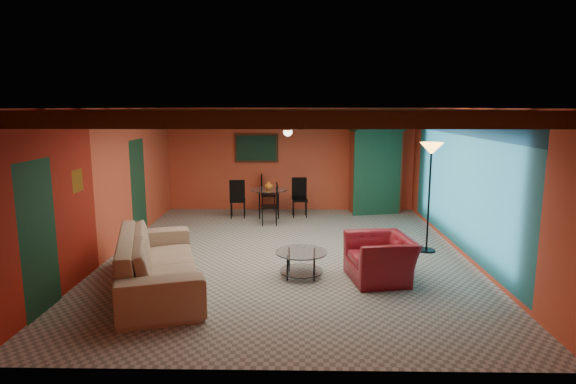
{
  "coord_description": "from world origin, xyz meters",
  "views": [
    {
      "loc": [
        0.16,
        -8.59,
        2.72
      ],
      "look_at": [
        0.0,
        0.2,
        1.15
      ],
      "focal_mm": 29.79,
      "sensor_mm": 36.0,
      "label": 1
    }
  ],
  "objects_px": {
    "sofa": "(158,261)",
    "armchair": "(380,258)",
    "vase": "(269,174)",
    "dining_table": "(269,198)",
    "coffee_table": "(301,264)",
    "potted_plant": "(377,121)",
    "armoire": "(375,172)",
    "floor_lamp": "(429,198)"
  },
  "relations": [
    {
      "from": "sofa",
      "to": "armchair",
      "type": "relative_size",
      "value": 2.67
    },
    {
      "from": "armchair",
      "to": "vase",
      "type": "distance_m",
      "value": 4.87
    },
    {
      "from": "dining_table",
      "to": "vase",
      "type": "height_order",
      "value": "vase"
    },
    {
      "from": "sofa",
      "to": "vase",
      "type": "bearing_deg",
      "value": -33.52
    },
    {
      "from": "coffee_table",
      "to": "potted_plant",
      "type": "distance_m",
      "value": 5.68
    },
    {
      "from": "armchair",
      "to": "dining_table",
      "type": "xyz_separation_m",
      "value": [
        -2.03,
        4.36,
        0.14
      ]
    },
    {
      "from": "armoire",
      "to": "vase",
      "type": "bearing_deg",
      "value": -179.26
    },
    {
      "from": "sofa",
      "to": "vase",
      "type": "relative_size",
      "value": 13.74
    },
    {
      "from": "coffee_table",
      "to": "floor_lamp",
      "type": "xyz_separation_m",
      "value": [
        2.41,
        1.43,
        0.83
      ]
    },
    {
      "from": "dining_table",
      "to": "floor_lamp",
      "type": "relative_size",
      "value": 0.91
    },
    {
      "from": "armchair",
      "to": "floor_lamp",
      "type": "relative_size",
      "value": 0.52
    },
    {
      "from": "coffee_table",
      "to": "vase",
      "type": "bearing_deg",
      "value": 100.27
    },
    {
      "from": "coffee_table",
      "to": "armoire",
      "type": "height_order",
      "value": "armoire"
    },
    {
      "from": "armchair",
      "to": "potted_plant",
      "type": "distance_m",
      "value": 5.43
    },
    {
      "from": "sofa",
      "to": "floor_lamp",
      "type": "distance_m",
      "value": 5.02
    },
    {
      "from": "dining_table",
      "to": "vase",
      "type": "xyz_separation_m",
      "value": [
        0.0,
        0.0,
        0.6
      ]
    },
    {
      "from": "coffee_table",
      "to": "potted_plant",
      "type": "height_order",
      "value": "potted_plant"
    },
    {
      "from": "floor_lamp",
      "to": "vase",
      "type": "bearing_deg",
      "value": 138.5
    },
    {
      "from": "coffee_table",
      "to": "vase",
      "type": "xyz_separation_m",
      "value": [
        -0.77,
        4.25,
        0.87
      ]
    },
    {
      "from": "armoire",
      "to": "vase",
      "type": "distance_m",
      "value": 2.8
    },
    {
      "from": "potted_plant",
      "to": "armchair",
      "type": "bearing_deg",
      "value": -98.03
    },
    {
      "from": "armchair",
      "to": "floor_lamp",
      "type": "distance_m",
      "value": 2.05
    },
    {
      "from": "dining_table",
      "to": "armoire",
      "type": "distance_m",
      "value": 2.86
    },
    {
      "from": "sofa",
      "to": "armchair",
      "type": "xyz_separation_m",
      "value": [
        3.43,
        0.41,
        -0.07
      ]
    },
    {
      "from": "armchair",
      "to": "potted_plant",
      "type": "bearing_deg",
      "value": 162.35
    },
    {
      "from": "coffee_table",
      "to": "dining_table",
      "type": "distance_m",
      "value": 4.33
    },
    {
      "from": "floor_lamp",
      "to": "dining_table",
      "type": "bearing_deg",
      "value": 138.5
    },
    {
      "from": "floor_lamp",
      "to": "sofa",
      "type": "bearing_deg",
      "value": -156.87
    },
    {
      "from": "sofa",
      "to": "dining_table",
      "type": "bearing_deg",
      "value": -33.52
    },
    {
      "from": "floor_lamp",
      "to": "potted_plant",
      "type": "bearing_deg",
      "value": 97.45
    },
    {
      "from": "armoire",
      "to": "vase",
      "type": "relative_size",
      "value": 10.1
    },
    {
      "from": "armchair",
      "to": "coffee_table",
      "type": "distance_m",
      "value": 1.27
    },
    {
      "from": "coffee_table",
      "to": "vase",
      "type": "relative_size",
      "value": 4.0
    },
    {
      "from": "floor_lamp",
      "to": "armchair",
      "type": "bearing_deg",
      "value": -126.67
    },
    {
      "from": "armchair",
      "to": "floor_lamp",
      "type": "xyz_separation_m",
      "value": [
        1.15,
        1.55,
        0.69
      ]
    },
    {
      "from": "floor_lamp",
      "to": "armoire",
      "type": "bearing_deg",
      "value": 97.45
    },
    {
      "from": "armchair",
      "to": "potted_plant",
      "type": "height_order",
      "value": "potted_plant"
    },
    {
      "from": "dining_table",
      "to": "potted_plant",
      "type": "height_order",
      "value": "potted_plant"
    },
    {
      "from": "coffee_table",
      "to": "potted_plant",
      "type": "relative_size",
      "value": 1.66
    },
    {
      "from": "sofa",
      "to": "floor_lamp",
      "type": "bearing_deg",
      "value": -84.02
    },
    {
      "from": "potted_plant",
      "to": "dining_table",
      "type": "bearing_deg",
      "value": -167.02
    },
    {
      "from": "dining_table",
      "to": "vase",
      "type": "relative_size",
      "value": 9.02
    }
  ]
}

